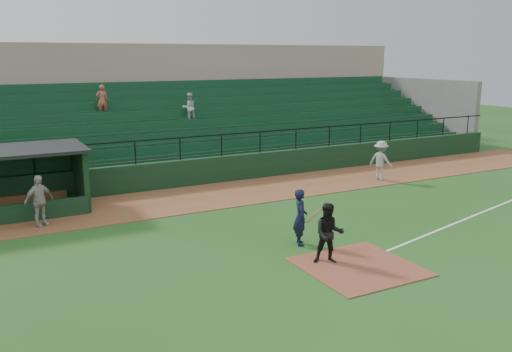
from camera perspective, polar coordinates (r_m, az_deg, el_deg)
name	(u,v)px	position (r m, az deg, el deg)	size (l,w,h in m)	color
ground	(337,256)	(16.14, 8.49, -8.29)	(90.00, 90.00, 0.00)	#21501A
warning_track	(222,194)	(22.74, -3.57, -1.96)	(40.00, 4.00, 0.03)	brown
home_plate_dirt	(358,267)	(15.40, 10.73, -9.36)	(3.00, 3.00, 0.03)	brown
foul_line	(489,209)	(22.37, 23.33, -3.25)	(18.00, 0.09, 0.01)	white
stadium_structure	(157,119)	(30.11, -10.39, 5.87)	(38.00, 13.08, 6.40)	black
batter_at_plate	(300,217)	(16.66, 4.70, -4.32)	(1.11, 0.75, 1.76)	black
umpire	(329,234)	(15.27, 7.69, -6.03)	(0.84, 0.66, 1.73)	black
runner	(381,161)	(25.75, 13.01, 1.60)	(1.19, 0.68, 1.84)	#9A9590
dugout_player_a	(39,201)	(19.74, -21.87, -2.43)	(1.03, 0.43, 1.76)	#AAA49F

